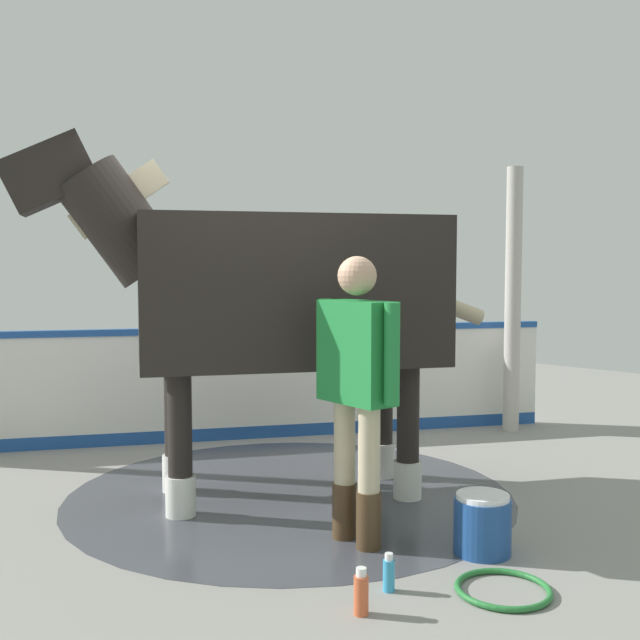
{
  "coord_description": "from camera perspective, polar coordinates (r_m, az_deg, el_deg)",
  "views": [
    {
      "loc": [
        -3.67,
        -4.08,
        1.66
      ],
      "look_at": [
        -0.16,
        -0.65,
        1.31
      ],
      "focal_mm": 42.55,
      "sensor_mm": 36.0,
      "label": 1
    }
  ],
  "objects": [
    {
      "name": "roof_post_far",
      "position": [
        7.79,
        14.3,
        1.46
      ],
      "size": [
        0.16,
        0.16,
        2.63
      ],
      "primitive_type": "cylinder",
      "color": "#B7B2A8",
      "rests_on": "ground"
    },
    {
      "name": "handler",
      "position": [
        4.49,
        2.79,
        -4.41
      ],
      "size": [
        0.28,
        0.68,
        1.72
      ],
      "rotation": [
        0.0,
        0.0,
        6.15
      ],
      "color": "#47331E",
      "rests_on": "ground"
    },
    {
      "name": "wash_bucket",
      "position": [
        4.62,
        12.12,
        -14.77
      ],
      "size": [
        0.33,
        0.33,
        0.35
      ],
      "color": "#1E478C",
      "rests_on": "ground"
    },
    {
      "name": "bottle_spray",
      "position": [
        3.84,
        3.11,
        -19.82
      ],
      "size": [
        0.07,
        0.07,
        0.23
      ],
      "color": "#CC5933",
      "rests_on": "ground"
    },
    {
      "name": "hose_coil",
      "position": [
        4.19,
        13.61,
        -19.07
      ],
      "size": [
        0.49,
        0.49,
        0.03
      ],
      "primitive_type": "torus",
      "color": "#267233",
      "rests_on": "ground"
    },
    {
      "name": "horse",
      "position": [
        5.38,
        -3.41,
        2.1
      ],
      "size": [
        3.01,
        2.13,
        2.54
      ],
      "rotation": [
        0.0,
        0.0,
        2.59
      ],
      "color": "black",
      "rests_on": "ground"
    },
    {
      "name": "ground_plane",
      "position": [
        5.74,
        -3.56,
        -12.8
      ],
      "size": [
        16.0,
        16.0,
        0.02
      ],
      "primitive_type": "cube",
      "color": "gray"
    },
    {
      "name": "wet_patch",
      "position": [
        5.64,
        -2.27,
        -12.97
      ],
      "size": [
        3.21,
        3.21,
        0.0
      ],
      "primitive_type": "cylinder",
      "color": "#42444C",
      "rests_on": "ground"
    },
    {
      "name": "bottle_shampoo",
      "position": [
        4.09,
        5.2,
        -18.47
      ],
      "size": [
        0.06,
        0.06,
        0.2
      ],
      "color": "#3399CC",
      "rests_on": "ground"
    },
    {
      "name": "barrier_wall",
      "position": [
        7.32,
        -5.18,
        -5.03
      ],
      "size": [
        5.14,
        3.23,
        1.08
      ],
      "color": "white",
      "rests_on": "ground"
    }
  ]
}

